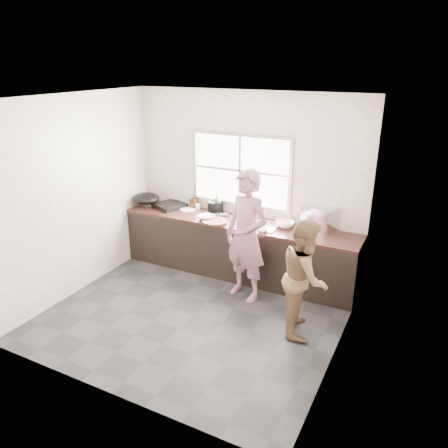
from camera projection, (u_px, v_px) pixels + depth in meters
The scene contains 30 objects.
floor at pixel (194, 315), 5.64m from camera, with size 3.60×3.20×0.01m, color #2C2C2F.
ceiling at pixel (188, 98), 4.68m from camera, with size 3.60×3.20×0.01m, color silver.
wall_back at pixel (247, 184), 6.50m from camera, with size 3.60×0.01×2.70m, color beige.
wall_left at pixel (78, 196), 5.93m from camera, with size 0.01×3.20×2.70m, color silver.
wall_right at pixel (345, 244), 4.40m from camera, with size 0.01×3.20×2.70m, color silver.
wall_front at pixel (97, 271), 3.82m from camera, with size 3.60×0.01×2.70m, color beige.
cabinet at pixel (237, 249), 6.57m from camera, with size 3.60×0.62×0.82m, color black.
countertop at pixel (238, 223), 6.42m from camera, with size 3.60×0.64×0.04m, color #321914.
sink at pixel (260, 225), 6.26m from camera, with size 0.55×0.45×0.02m, color silver.
faucet at pixel (265, 211), 6.38m from camera, with size 0.02×0.02×0.30m, color silver.
window_frame at pixel (241, 170), 6.46m from camera, with size 1.60×0.05×1.10m, color #9EA0A5.
window_glazing at pixel (240, 171), 6.44m from camera, with size 1.50×0.01×1.00m, color white.
woman at pixel (247, 240), 5.79m from camera, with size 0.61×0.40×1.68m, color #B36B88.
person_side at pixel (305, 277), 5.10m from camera, with size 0.69×0.54×1.42m, color brown.
cutting_board at pixel (215, 222), 6.34m from camera, with size 0.38×0.38×0.04m, color black.
cleaver at pixel (221, 214), 6.58m from camera, with size 0.22×0.11×0.01m, color silver.
bowl_mince at pixel (206, 217), 6.48m from camera, with size 0.24×0.24×0.06m, color silver.
bowl_crabs at pixel (285, 225), 6.18m from camera, with size 0.22×0.22×0.07m, color white.
bowl_held at pixel (263, 230), 6.02m from camera, with size 0.18×0.18×0.06m, color white.
black_pot at pixel (216, 206), 6.78m from camera, with size 0.24×0.24×0.18m, color black.
plate_food at pixel (188, 210), 6.87m from camera, with size 0.25×0.25×0.02m, color silver.
bottle_green at pixel (217, 202), 6.74m from camera, with size 0.12×0.12×0.32m, color #3D802A.
bottle_brown_tall at pixel (194, 202), 6.94m from camera, with size 0.09×0.09×0.20m, color #3D210F.
bottle_brown_short at pixel (212, 206), 6.80m from camera, with size 0.14×0.14×0.18m, color #4D3113.
glass_jar at pixel (198, 207), 6.89m from camera, with size 0.06×0.06×0.09m, color white.
burner at pixel (170, 205), 7.00m from camera, with size 0.42×0.42×0.06m, color black.
wok at pixel (146, 198), 6.99m from camera, with size 0.43×0.43×0.16m, color black.
dish_rack at pixel (320, 218), 6.05m from camera, with size 0.45×0.31×0.34m, color #BCBCC2.
pot_lid_left at pixel (166, 205), 7.12m from camera, with size 0.25×0.25×0.01m, color silver.
pot_lid_right at pixel (173, 208), 6.98m from camera, with size 0.27×0.27×0.01m, color #B6B8BE.
Camera 1 is at (2.54, -4.16, 3.09)m, focal length 35.00 mm.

